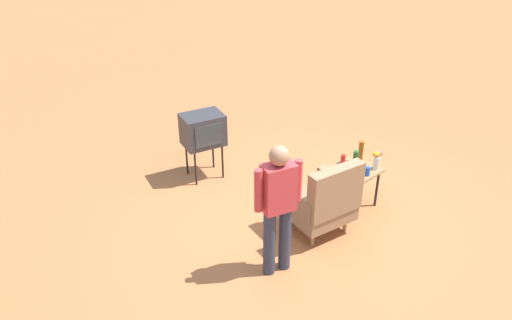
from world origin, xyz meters
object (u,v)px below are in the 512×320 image
tv_on_stand (203,130)px  side_table (355,174)px  soda_can_blue (367,171)px  flower_vase (377,159)px  bottle_tall_amber (361,151)px  bottle_wine_green (355,162)px  armchair (323,200)px  soda_can_red (343,159)px  person_standing (278,203)px

tv_on_stand → side_table: bearing=117.8°
soda_can_blue → flower_vase: bearing=-172.8°
bottle_tall_amber → bottle_wine_green: bottle_wine_green is taller
bottle_wine_green → flower_vase: 0.33m
soda_can_blue → flower_vase: size_ratio=0.46×
armchair → tv_on_stand: (0.27, -2.14, 0.28)m
armchair → side_table: (-0.80, -0.12, 0.01)m
tv_on_stand → soda_can_red: (-1.06, 1.80, -0.13)m
soda_can_blue → person_standing: bearing=1.7°
tv_on_stand → bottle_tall_amber: 2.31m
armchair → bottle_tall_amber: (-1.02, -0.22, 0.24)m
person_standing → bottle_wine_green: bearing=-172.6°
tv_on_stand → person_standing: size_ratio=0.63×
tv_on_stand → soda_can_red: 2.09m
bottle_wine_green → flower_vase: bearing=156.2°
person_standing → bottle_tall_amber: (-1.94, -0.36, -0.20)m
side_table → tv_on_stand: 2.30m
soda_can_blue → flower_vase: flower_vase is taller
tv_on_stand → flower_vase: size_ratio=3.89×
tv_on_stand → person_standing: (0.66, 2.28, 0.16)m
person_standing → bottle_tall_amber: size_ratio=5.47×
soda_can_red → flower_vase: bearing=117.7°
side_table → flower_vase: bearing=139.6°
side_table → bottle_tall_amber: bottle_tall_amber is taller
person_standing → soda_can_blue: (-1.70, -0.05, -0.29)m
bottle_tall_amber → bottle_wine_green: (0.31, 0.15, 0.01)m
soda_can_red → bottle_tall_amber: bearing=151.6°
armchair → side_table: bearing=-171.7°
flower_vase → soda_can_red: bearing=-62.3°
soda_can_red → bottle_wine_green: bearing=71.6°
person_standing → bottle_wine_green: size_ratio=5.12×
bottle_tall_amber → bottle_wine_green: size_ratio=0.94×
armchair → soda_can_red: 0.88m
armchair → bottle_tall_amber: armchair is taller
armchair → bottle_tall_amber: size_ratio=3.53×
bottle_wine_green → soda_can_red: size_ratio=2.62×
bottle_tall_amber → bottle_wine_green: 0.35m
person_standing → bottle_wine_green: person_standing is taller
person_standing → soda_can_blue: size_ratio=13.44×
bottle_wine_green → armchair: bearing=6.0°
tv_on_stand → flower_vase: tv_on_stand is taller
side_table → soda_can_blue: (0.03, 0.20, 0.15)m
bottle_tall_amber → flower_vase: bearing=87.4°
armchair → soda_can_blue: size_ratio=8.69×
soda_can_blue → tv_on_stand: bearing=-65.0°
person_standing → soda_can_red: bearing=-164.4°
person_standing → soda_can_blue: person_standing is taller
side_table → soda_can_red: bearing=-88.6°
side_table → flower_vase: flower_vase is taller
bottle_tall_amber → soda_can_red: size_ratio=2.46×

